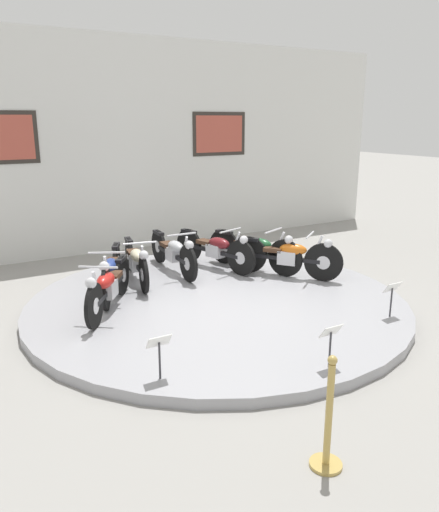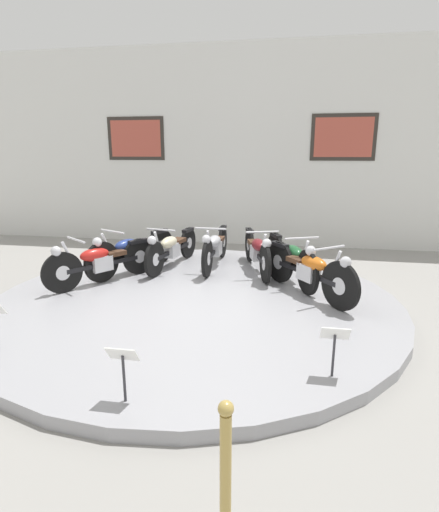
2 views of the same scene
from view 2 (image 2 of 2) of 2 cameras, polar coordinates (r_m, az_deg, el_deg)
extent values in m
plane|color=gray|center=(5.90, -3.47, -7.04)|extent=(60.00, 60.00, 0.00)
cylinder|color=#99999E|center=(5.88, -3.48, -6.43)|extent=(5.81, 5.81, 0.14)
cube|color=silver|center=(9.65, 2.31, 15.14)|extent=(14.00, 0.20, 4.53)
cube|color=#2D2823|center=(10.15, -11.87, 16.10)|extent=(1.40, 0.02, 1.00)
cube|color=#B24C3D|center=(10.15, -11.88, 16.10)|extent=(1.24, 0.02, 0.84)
cube|color=#2D2823|center=(9.52, 17.28, 15.89)|extent=(1.40, 0.02, 1.00)
cube|color=#B24C3D|center=(9.52, 17.29, 15.89)|extent=(1.24, 0.02, 0.84)
cylinder|color=black|center=(6.35, -21.54, -2.24)|extent=(0.40, 0.54, 0.62)
cylinder|color=silver|center=(6.35, -21.54, -2.24)|extent=(0.18, 0.22, 0.22)
cylinder|color=black|center=(6.96, -11.41, -0.05)|extent=(0.40, 0.54, 0.62)
cylinder|color=silver|center=(6.96, -11.41, -0.05)|extent=(0.18, 0.22, 0.22)
cube|color=black|center=(6.63, -16.24, -1.10)|extent=(0.77, 1.06, 0.07)
cube|color=silver|center=(6.60, -16.55, -1.00)|extent=(0.35, 0.38, 0.24)
ellipsoid|color=red|center=(6.52, -17.42, 0.19)|extent=(0.45, 0.52, 0.20)
cube|color=#472D1E|center=(6.70, -14.69, 0.41)|extent=(0.35, 0.38, 0.07)
cube|color=black|center=(6.90, -11.52, 2.07)|extent=(0.29, 0.35, 0.06)
cylinder|color=silver|center=(6.35, -20.49, -0.25)|extent=(0.18, 0.23, 0.54)
cylinder|color=silver|center=(6.34, -19.82, 2.20)|extent=(0.46, 0.33, 0.03)
sphere|color=silver|center=(6.24, -22.33, 0.64)|extent=(0.15, 0.15, 0.15)
cylinder|color=black|center=(6.66, -16.46, -0.85)|extent=(0.33, 0.62, 0.66)
cylinder|color=silver|center=(6.66, -16.46, -0.85)|extent=(0.16, 0.24, 0.23)
cylinder|color=black|center=(7.54, -8.49, 1.37)|extent=(0.33, 0.62, 0.66)
cylinder|color=silver|center=(7.54, -8.49, 1.37)|extent=(0.16, 0.24, 0.23)
cube|color=black|center=(7.08, -12.23, 0.33)|extent=(0.59, 1.15, 0.07)
cube|color=silver|center=(7.05, -12.47, 0.42)|extent=(0.32, 0.37, 0.24)
ellipsoid|color=navy|center=(6.95, -13.15, 1.53)|extent=(0.40, 0.53, 0.20)
cube|color=#472D1E|center=(7.20, -11.01, 1.77)|extent=(0.32, 0.37, 0.07)
cube|color=black|center=(7.48, -8.57, 3.47)|extent=(0.24, 0.37, 0.06)
cylinder|color=silver|center=(6.70, -15.60, 1.07)|extent=(0.15, 0.25, 0.54)
cylinder|color=silver|center=(6.72, -15.04, 3.41)|extent=(0.50, 0.26, 0.03)
sphere|color=silver|center=(6.55, -17.08, 1.91)|extent=(0.15, 0.15, 0.15)
cylinder|color=black|center=(6.75, -9.27, -0.50)|extent=(0.16, 0.61, 0.61)
cylinder|color=silver|center=(6.75, -9.27, -0.50)|extent=(0.10, 0.22, 0.21)
cylinder|color=black|center=(7.91, -4.50, 1.89)|extent=(0.16, 0.61, 0.61)
cylinder|color=silver|center=(7.91, -4.50, 1.89)|extent=(0.10, 0.22, 0.21)
cube|color=black|center=(7.32, -6.69, 0.79)|extent=(0.29, 1.23, 0.07)
cube|color=silver|center=(7.28, -6.84, 0.87)|extent=(0.25, 0.35, 0.24)
ellipsoid|color=beige|center=(7.16, -7.24, 1.94)|extent=(0.30, 0.51, 0.20)
cube|color=#472D1E|center=(7.48, -5.97, 2.21)|extent=(0.25, 0.35, 0.07)
cube|color=black|center=(7.86, -4.53, 3.72)|extent=(0.16, 0.37, 0.06)
cylinder|color=silver|center=(6.82, -8.73, 1.43)|extent=(0.09, 0.25, 0.54)
cylinder|color=silver|center=(6.86, -8.38, 3.74)|extent=(0.54, 0.13, 0.03)
sphere|color=silver|center=(6.62, -9.64, 2.22)|extent=(0.15, 0.15, 0.15)
cylinder|color=black|center=(6.66, -1.76, -0.35)|extent=(0.07, 0.64, 0.64)
cylinder|color=silver|center=(6.66, -1.76, -0.35)|extent=(0.07, 0.23, 0.22)
cylinder|color=black|center=(7.94, 0.45, 2.11)|extent=(0.07, 0.64, 0.64)
cylinder|color=silver|center=(7.94, 0.45, 2.11)|extent=(0.07, 0.23, 0.22)
cube|color=black|center=(7.30, -0.56, 0.99)|extent=(0.10, 1.24, 0.07)
cube|color=silver|center=(7.26, -0.62, 1.07)|extent=(0.21, 0.32, 0.24)
ellipsoid|color=#B2B5BA|center=(7.13, -0.79, 2.13)|extent=(0.23, 0.49, 0.20)
cube|color=#472D1E|center=(7.48, -0.21, 2.42)|extent=(0.21, 0.32, 0.07)
cube|color=black|center=(7.89, 0.45, 4.04)|extent=(0.11, 0.36, 0.06)
cylinder|color=silver|center=(6.75, -1.48, 1.60)|extent=(0.05, 0.25, 0.54)
cylinder|color=silver|center=(6.80, -1.30, 3.94)|extent=(0.54, 0.05, 0.03)
sphere|color=silver|center=(6.52, -1.90, 2.40)|extent=(0.15, 0.15, 0.15)
cylinder|color=black|center=(6.41, 6.55, -1.05)|extent=(0.23, 0.63, 0.64)
cylinder|color=silver|center=(6.41, 6.55, -1.05)|extent=(0.13, 0.23, 0.22)
cylinder|color=black|center=(7.69, 4.31, 1.65)|extent=(0.23, 0.63, 0.64)
cylinder|color=silver|center=(7.69, 4.31, 1.65)|extent=(0.13, 0.23, 0.22)
cube|color=black|center=(7.04, 5.33, 0.42)|extent=(0.42, 1.21, 0.07)
cube|color=silver|center=(7.00, 5.40, 0.50)|extent=(0.28, 0.36, 0.24)
ellipsoid|color=maroon|center=(6.87, 5.60, 1.59)|extent=(0.35, 0.52, 0.20)
cube|color=#472D1E|center=(7.22, 5.00, 1.92)|extent=(0.28, 0.36, 0.07)
cube|color=black|center=(7.63, 4.35, 3.64)|extent=(0.20, 0.37, 0.06)
cylinder|color=silver|center=(6.50, 6.31, 1.00)|extent=(0.11, 0.25, 0.54)
cylinder|color=silver|center=(6.54, 6.17, 3.44)|extent=(0.53, 0.18, 0.03)
sphere|color=silver|center=(6.27, 6.76, 1.80)|extent=(0.15, 0.15, 0.15)
cylinder|color=black|center=(5.98, 12.46, -2.30)|extent=(0.31, 0.64, 0.67)
cylinder|color=silver|center=(5.98, 12.46, -2.30)|extent=(0.15, 0.24, 0.23)
cylinder|color=black|center=(7.18, 7.97, 0.73)|extent=(0.31, 0.64, 0.67)
cylinder|color=silver|center=(7.18, 7.97, 0.73)|extent=(0.15, 0.24, 0.23)
cube|color=black|center=(6.58, 10.01, -0.65)|extent=(0.54, 1.17, 0.07)
cube|color=silver|center=(6.53, 10.15, -0.57)|extent=(0.31, 0.37, 0.24)
ellipsoid|color=#1E562D|center=(6.41, 10.55, 0.58)|extent=(0.39, 0.53, 0.20)
cube|color=#472D1E|center=(6.74, 9.35, 0.98)|extent=(0.31, 0.37, 0.07)
cube|color=black|center=(7.12, 8.05, 2.95)|extent=(0.23, 0.37, 0.06)
cylinder|color=silver|center=(6.06, 11.98, -0.10)|extent=(0.14, 0.25, 0.54)
cylinder|color=silver|center=(6.10, 11.69, 2.52)|extent=(0.51, 0.24, 0.03)
sphere|color=silver|center=(5.84, 12.89, 0.72)|extent=(0.15, 0.15, 0.15)
cylinder|color=black|center=(5.50, 16.86, -4.11)|extent=(0.45, 0.56, 0.67)
cylinder|color=silver|center=(5.50, 16.86, -4.11)|extent=(0.19, 0.22, 0.23)
cylinder|color=black|center=(6.48, 8.52, -0.83)|extent=(0.45, 0.56, 0.67)
cylinder|color=silver|center=(6.48, 8.52, -0.83)|extent=(0.19, 0.22, 0.23)
cube|color=black|center=(5.97, 12.35, -2.34)|extent=(0.82, 1.02, 0.07)
cube|color=silver|center=(5.93, 12.60, -2.26)|extent=(0.35, 0.38, 0.24)
ellipsoid|color=#D16619|center=(5.82, 13.32, -1.00)|extent=(0.47, 0.51, 0.20)
cube|color=#472D1E|center=(6.09, 11.09, -0.56)|extent=(0.35, 0.38, 0.07)
cube|color=black|center=(6.41, 8.62, 1.62)|extent=(0.30, 0.35, 0.06)
cylinder|color=silver|center=(5.54, 15.95, -1.74)|extent=(0.19, 0.22, 0.54)
cylinder|color=silver|center=(5.55, 15.37, 1.11)|extent=(0.45, 0.36, 0.03)
sphere|color=silver|center=(5.36, 17.58, -0.84)|extent=(0.15, 0.15, 0.15)
cylinder|color=#333338|center=(3.57, -13.47, -16.68)|extent=(0.02, 0.02, 0.42)
cube|color=white|center=(3.46, -13.70, -13.48)|extent=(0.26, 0.11, 0.15)
cylinder|color=#333338|center=(3.96, 15.96, -13.53)|extent=(0.02, 0.02, 0.42)
cube|color=white|center=(3.86, 16.20, -10.58)|extent=(0.26, 0.11, 0.15)
cylinder|color=tan|center=(2.38, 0.86, -31.00)|extent=(0.06, 0.06, 0.95)
sphere|color=tan|center=(2.05, 0.91, -20.96)|extent=(0.08, 0.08, 0.08)
camera|label=1|loc=(5.05, -93.75, 6.80)|focal=35.00mm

